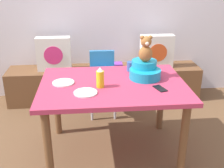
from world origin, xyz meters
The scene contains 15 objects.
ground_plane centered at (0.00, 0.00, 0.00)m, with size 8.00×8.00×0.00m, color brown.
back_wall centered at (0.00, 1.49, 1.30)m, with size 4.40×0.10×2.60m, color silver.
window_bench centered at (0.00, 1.22, 0.23)m, with size 2.60×0.44×0.46m, color brown.
pillow_floral_left centered at (-0.66, 1.20, 0.68)m, with size 0.44×0.15×0.44m.
pillow_floral_right centered at (0.70, 1.20, 0.68)m, with size 0.44×0.15×0.44m.
book_stack centered at (0.14, 1.22, 0.49)m, with size 0.20×0.14×0.06m, color purple.
dining_table centered at (0.00, 0.00, 0.64)m, with size 1.33×0.95×0.74m.
highchair centered at (-0.05, 0.79, 0.52)m, with size 0.34×0.46×0.79m.
infant_seat_teal centered at (0.32, 0.12, 0.81)m, with size 0.30×0.33×0.16m.
teddy_bear centered at (0.32, 0.12, 1.02)m, with size 0.13×0.12×0.25m.
ketchup_bottle centered at (-0.12, -0.08, 0.83)m, with size 0.07×0.07×0.18m.
coffee_mug centered at (0.21, 0.32, 0.79)m, with size 0.12×0.08×0.09m.
dinner_plate_near centered at (-0.25, -0.20, 0.75)m, with size 0.20×0.20×0.01m, color white.
dinner_plate_far centered at (-0.45, 0.04, 0.75)m, with size 0.20×0.20×0.01m, color white.
cell_phone centered at (0.40, -0.17, 0.74)m, with size 0.07×0.14×0.01m, color black.
Camera 1 is at (-0.22, -2.32, 1.71)m, focal length 44.35 mm.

